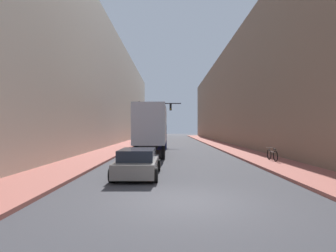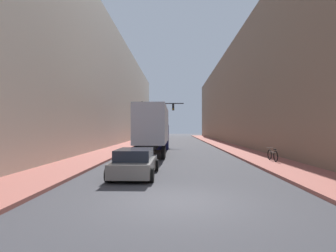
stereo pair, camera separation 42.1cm
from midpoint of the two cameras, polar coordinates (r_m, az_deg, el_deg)
The scene contains 9 objects.
ground_plane at distance 8.68m, azimuth 3.54°, elevation -16.20°, with size 200.00×200.00×0.00m, color #38383D.
sidewalk_right at distance 38.98m, azimuth 11.40°, elevation -3.79°, with size 3.12×80.00×0.15m.
sidewalk_left at distance 38.89m, azimuth -7.44°, elevation -3.80°, with size 3.12×80.00×0.15m.
building_right at distance 40.25m, azimuth 17.83°, elevation 6.56°, with size 6.00×80.00×14.49m.
building_left at distance 40.18m, azimuth -13.92°, elevation 7.55°, with size 6.00×80.00×15.86m.
semi_truck at distance 24.52m, azimuth -2.50°, elevation -0.49°, with size 2.41×12.39×4.22m.
sedan_car at distance 13.06m, azimuth -6.28°, elevation -7.98°, with size 2.11×4.33×1.33m.
traffic_signal_gantry at distance 36.06m, azimuth -2.87°, elevation 2.65°, with size 5.84×0.35×6.03m.
parked_bicycle at distance 19.11m, azimuth 22.40°, elevation -5.89°, with size 0.44×1.82×0.86m.
Camera 2 is at (-0.08, -8.34, 2.36)m, focal length 28.00 mm.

